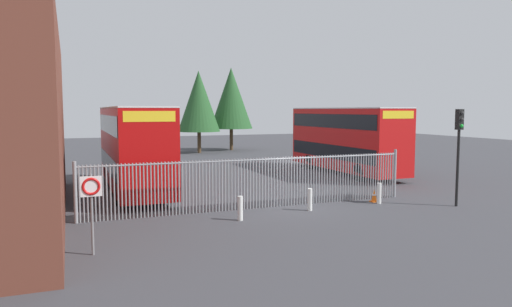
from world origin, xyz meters
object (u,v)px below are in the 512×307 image
speed_limit_sign_post (91,196)px  traffic_light_kerbside (459,139)px  double_decker_bus_near_gate (133,146)px  bollard_near_left (240,208)px  bollard_center_front (310,200)px  traffic_cone_by_gate (374,196)px  double_decker_bus_behind_fence_left (345,138)px  bollard_near_right (379,193)px

speed_limit_sign_post → traffic_light_kerbside: (15.37, 1.53, 1.21)m
double_decker_bus_near_gate → bollard_near_left: size_ratio=11.38×
double_decker_bus_near_gate → bollard_center_front: (6.31, -7.49, -1.95)m
traffic_cone_by_gate → traffic_light_kerbside: (2.81, -2.18, 2.70)m
bollard_near_left → traffic_light_kerbside: bearing=-5.9°
double_decker_bus_near_gate → bollard_near_left: 8.81m
double_decker_bus_behind_fence_left → traffic_cone_by_gate: double_decker_bus_behind_fence_left is taller
double_decker_bus_behind_fence_left → bollard_near_right: double_decker_bus_behind_fence_left is taller
bollard_near_left → bollard_center_front: size_ratio=1.00×
double_decker_bus_near_gate → traffic_light_kerbside: (12.81, -9.08, 0.56)m
double_decker_bus_behind_fence_left → double_decker_bus_near_gate: bearing=-171.3°
bollard_center_front → bollard_near_left: bearing=-170.2°
double_decker_bus_behind_fence_left → traffic_light_kerbside: (-1.36, -11.23, 0.56)m
double_decker_bus_behind_fence_left → traffic_light_kerbside: bearing=-96.9°
double_decker_bus_behind_fence_left → bollard_near_left: bearing=-137.6°
bollard_near_right → speed_limit_sign_post: size_ratio=0.40×
double_decker_bus_near_gate → double_decker_bus_behind_fence_left: same height
bollard_near_right → traffic_light_kerbside: 4.18m
double_decker_bus_behind_fence_left → bollard_near_right: 10.53m
bollard_near_left → speed_limit_sign_post: (-5.52, -2.54, 1.30)m
bollard_near_right → bollard_near_left: bearing=-173.8°
bollard_center_front → traffic_cone_by_gate: size_ratio=1.61×
bollard_center_front → speed_limit_sign_post: bearing=-160.6°
traffic_light_kerbside → speed_limit_sign_post: bearing=-174.3°
double_decker_bus_near_gate → bollard_near_left: (2.96, -8.07, -1.95)m
bollard_near_right → speed_limit_sign_post: 13.02m
traffic_light_kerbside → bollard_center_front: bearing=166.2°
double_decker_bus_behind_fence_left → speed_limit_sign_post: size_ratio=4.50×
bollard_center_front → speed_limit_sign_post: 9.49m
bollard_center_front → traffic_light_kerbside: (6.50, -1.59, 2.51)m
bollard_near_left → bollard_center_front: 3.40m
double_decker_bus_near_gate → double_decker_bus_behind_fence_left: (14.17, 2.16, 0.00)m
double_decker_bus_behind_fence_left → bollard_center_front: double_decker_bus_behind_fence_left is taller
traffic_cone_by_gate → double_decker_bus_near_gate: bearing=145.4°
bollard_near_left → traffic_light_kerbside: 10.22m
double_decker_bus_near_gate → double_decker_bus_behind_fence_left: bearing=8.7°
bollard_near_right → traffic_cone_by_gate: size_ratio=1.61×
double_decker_bus_behind_fence_left → traffic_light_kerbside: double_decker_bus_behind_fence_left is taller
bollard_center_front → speed_limit_sign_post: speed_limit_sign_post is taller
double_decker_bus_near_gate → bollard_center_front: double_decker_bus_near_gate is taller
bollard_near_right → speed_limit_sign_post: bearing=-165.3°
bollard_center_front → bollard_near_right: same height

